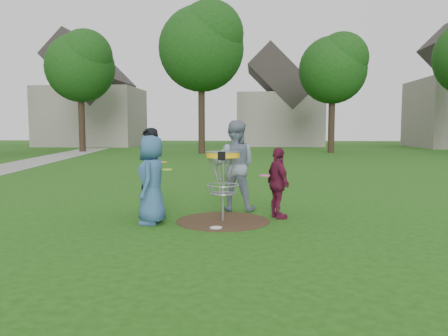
# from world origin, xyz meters

# --- Properties ---
(ground) EXTENTS (100.00, 100.00, 0.00)m
(ground) POSITION_xyz_m (0.00, 0.00, 0.00)
(ground) COLOR #19470F
(ground) RESTS_ON ground
(dirt_patch) EXTENTS (1.80, 1.80, 0.01)m
(dirt_patch) POSITION_xyz_m (0.00, 0.00, 0.00)
(dirt_patch) COLOR #47331E
(dirt_patch) RESTS_ON ground
(player_blue) EXTENTS (0.54, 0.82, 1.66)m
(player_blue) POSITION_xyz_m (-1.31, -0.29, 0.83)
(player_blue) COLOR #2E5580
(player_blue) RESTS_ON ground
(player_black) EXTENTS (0.75, 0.78, 1.79)m
(player_black) POSITION_xyz_m (-1.54, 0.52, 0.90)
(player_black) COLOR black
(player_black) RESTS_ON ground
(player_grey) EXTENTS (1.03, 0.84, 1.95)m
(player_grey) POSITION_xyz_m (0.17, 1.15, 0.97)
(player_grey) COLOR gray
(player_grey) RESTS_ON ground
(player_maroon) EXTENTS (0.64, 0.89, 1.41)m
(player_maroon) POSITION_xyz_m (1.07, 0.34, 0.70)
(player_maroon) COLOR maroon
(player_maroon) RESTS_ON ground
(disc_on_grass) EXTENTS (0.22, 0.22, 0.02)m
(disc_on_grass) POSITION_xyz_m (-0.08, -0.60, 0.01)
(disc_on_grass) COLOR white
(disc_on_grass) RESTS_ON ground
(disc_golf_basket) EXTENTS (0.66, 0.67, 1.38)m
(disc_golf_basket) POSITION_xyz_m (0.00, -0.00, 1.02)
(disc_golf_basket) COLOR #9EA0A5
(disc_golf_basket) RESTS_ON ground
(held_discs) EXTENTS (2.30, 1.32, 0.35)m
(held_discs) POSITION_xyz_m (-0.35, 0.33, 1.04)
(held_discs) COLOR #90D017
(held_discs) RESTS_ON ground
(tree_row) EXTENTS (51.20, 17.42, 9.90)m
(tree_row) POSITION_xyz_m (0.44, 20.67, 6.21)
(tree_row) COLOR #38281C
(tree_row) RESTS_ON ground
(house_row) EXTENTS (44.50, 10.65, 11.62)m
(house_row) POSITION_xyz_m (4.78, 33.07, 4.14)
(house_row) COLOR gray
(house_row) RESTS_ON ground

